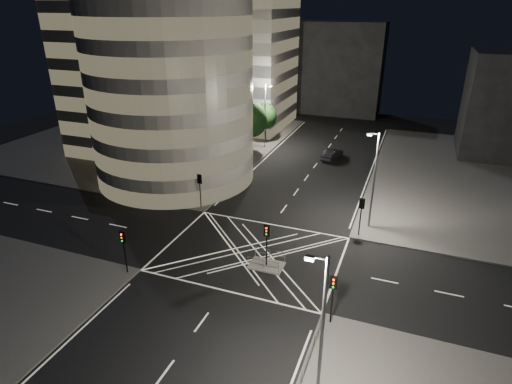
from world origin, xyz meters
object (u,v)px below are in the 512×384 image
at_px(traffic_signal_fr, 361,210).
at_px(street_lamp_right_near, 321,331).
at_px(street_lamp_left_far, 265,114).
at_px(sedan, 332,154).
at_px(traffic_signal_nr, 333,291).
at_px(street_lamp_left_near, 214,148).
at_px(traffic_signal_fl, 200,185).
at_px(street_lamp_right_far, 374,178).
at_px(traffic_signal_nl, 124,244).
at_px(central_island, 266,265).
at_px(traffic_signal_island, 267,238).

bearing_deg(traffic_signal_fr, street_lamp_right_near, -88.25).
bearing_deg(street_lamp_left_far, sedan, -7.75).
xyz_separation_m(traffic_signal_nr, street_lamp_left_near, (-18.24, 18.80, 2.63)).
bearing_deg(traffic_signal_fl, street_lamp_right_near, -48.76).
bearing_deg(traffic_signal_nr, traffic_signal_fr, 90.00).
bearing_deg(traffic_signal_fr, traffic_signal_nr, -90.00).
bearing_deg(sedan, street_lamp_right_far, 124.52).
xyz_separation_m(traffic_signal_nr, street_lamp_right_far, (0.64, 15.80, 2.63)).
bearing_deg(street_lamp_left_near, traffic_signal_fl, -83.03).
bearing_deg(street_lamp_left_near, street_lamp_right_far, -9.03).
bearing_deg(traffic_signal_nl, central_island, 26.14).
xyz_separation_m(traffic_signal_fl, street_lamp_right_near, (18.24, -20.80, 2.63)).
bearing_deg(traffic_signal_nr, street_lamp_left_near, 134.13).
bearing_deg(traffic_signal_nr, sedan, 101.47).
height_order(traffic_signal_fr, traffic_signal_nr, same).
relative_size(traffic_signal_nl, traffic_signal_island, 1.00).
distance_m(traffic_signal_fr, street_lamp_left_far, 29.63).
distance_m(street_lamp_left_near, street_lamp_right_near, 32.13).
xyz_separation_m(traffic_signal_nl, street_lamp_left_near, (-0.64, 18.80, 2.63)).
height_order(central_island, traffic_signal_fr, traffic_signal_fr).
xyz_separation_m(street_lamp_right_near, sedan, (-7.79, 42.49, -4.76)).
xyz_separation_m(traffic_signal_fl, traffic_signal_nr, (17.60, -13.60, 0.00)).
xyz_separation_m(traffic_signal_island, street_lamp_left_far, (-11.44, 31.50, 2.63)).
relative_size(central_island, traffic_signal_nl, 0.75).
relative_size(central_island, street_lamp_right_near, 0.30).
xyz_separation_m(street_lamp_left_far, street_lamp_right_near, (18.87, -44.00, 0.00)).
relative_size(traffic_signal_island, street_lamp_right_far, 0.40).
relative_size(traffic_signal_fl, street_lamp_left_far, 0.40).
bearing_deg(street_lamp_left_far, traffic_signal_island, -70.05).
xyz_separation_m(central_island, street_lamp_left_near, (-11.44, 13.50, 5.47)).
distance_m(central_island, traffic_signal_nr, 9.08).
bearing_deg(traffic_signal_fl, sedan, 64.30).
bearing_deg(central_island, street_lamp_left_far, 109.95).
xyz_separation_m(traffic_signal_nl, traffic_signal_island, (10.80, 5.30, 0.00)).
bearing_deg(traffic_signal_island, traffic_signal_nr, -37.93).
height_order(traffic_signal_nl, traffic_signal_fr, same).
bearing_deg(traffic_signal_nl, traffic_signal_nr, 0.00).
distance_m(street_lamp_left_near, street_lamp_right_far, 19.11).
xyz_separation_m(traffic_signal_fl, street_lamp_right_far, (18.24, 2.20, 2.63)).
bearing_deg(street_lamp_right_far, street_lamp_left_far, 131.94).
distance_m(central_island, traffic_signal_island, 2.84).
xyz_separation_m(traffic_signal_nl, traffic_signal_nr, (17.60, 0.00, 0.00)).
distance_m(traffic_signal_island, street_lamp_right_far, 13.13).
bearing_deg(street_lamp_left_far, traffic_signal_nr, -63.64).
xyz_separation_m(traffic_signal_fr, street_lamp_right_far, (0.64, 2.20, 2.63)).
distance_m(street_lamp_right_far, sedan, 21.53).
distance_m(traffic_signal_fl, street_lamp_right_far, 18.55).
bearing_deg(traffic_signal_nr, traffic_signal_nl, 180.00).
distance_m(street_lamp_left_far, street_lamp_right_near, 47.88).
bearing_deg(street_lamp_left_near, central_island, -49.73).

